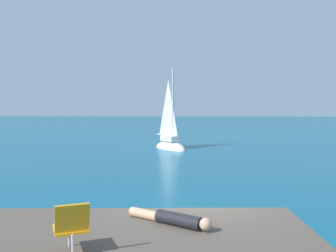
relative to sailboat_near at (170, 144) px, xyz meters
The scene contains 5 objects.
ground_plane 17.24m from the sailboat_near, 87.38° to the right, with size 160.00×160.00×0.00m, color #0F5675.
boulder_inland 17.65m from the sailboat_near, 92.99° to the right, with size 1.30×1.04×0.72m, color #4A5048.
sailboat_near is the anchor object (origin of this frame).
person_sunbather 19.10m from the sailboat_near, 88.81° to the right, with size 1.54×1.09×0.25m.
beach_chair 20.49m from the sailboat_near, 93.00° to the right, with size 0.67×0.73×0.80m.
Camera 1 is at (-0.32, -8.50, 3.21)m, focal length 39.73 mm.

